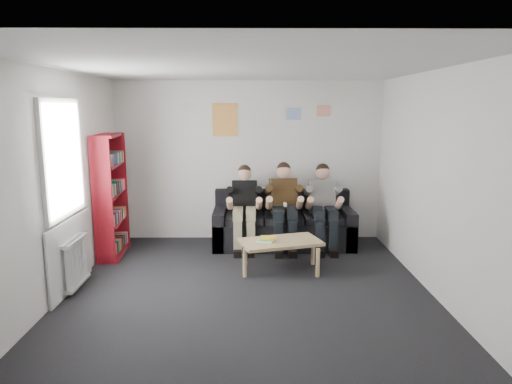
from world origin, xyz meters
TOP-DOWN VIEW (x-y plane):
  - room_shell at (0.00, 0.00)m, footprint 5.00×5.00m
  - sofa at (0.56, 2.07)m, footprint 2.27×0.93m
  - bookshelf at (-2.08, 1.53)m, footprint 0.28×0.84m
  - coffee_table at (0.44, 0.83)m, footprint 1.09×0.60m
  - game_cases at (0.25, 0.81)m, footprint 0.26×0.22m
  - person_left at (-0.07, 1.87)m, footprint 0.40×0.86m
  - person_middle at (0.56, 1.86)m, footprint 0.42×0.91m
  - person_right at (1.20, 1.86)m, footprint 0.41×0.88m
  - radiator at (-2.15, 0.20)m, footprint 0.10×0.64m
  - window at (-2.22, 0.20)m, footprint 0.05×1.30m
  - poster_large at (-0.40, 2.49)m, footprint 0.42×0.01m
  - poster_blue at (0.75, 2.49)m, footprint 0.25×0.01m
  - poster_pink at (1.25, 2.49)m, footprint 0.22×0.01m
  - poster_sign at (-1.00, 2.49)m, footprint 0.20×0.01m

SIDE VIEW (x-z plane):
  - sofa at x=0.56m, z-range -0.12..0.76m
  - radiator at x=-2.15m, z-range 0.05..0.65m
  - coffee_table at x=0.44m, z-range 0.17..0.60m
  - game_cases at x=0.25m, z-range 0.44..0.49m
  - person_left at x=-0.07m, z-range 0.00..1.35m
  - person_right at x=1.20m, z-range 0.00..1.36m
  - person_middle at x=0.56m, z-range 0.00..1.38m
  - bookshelf at x=-2.08m, z-range 0.00..1.87m
  - window at x=-2.22m, z-range -0.15..2.21m
  - room_shell at x=0.00m, z-range -1.15..3.85m
  - poster_large at x=-0.40m, z-range 1.77..2.32m
  - poster_blue at x=0.75m, z-range 2.05..2.25m
  - poster_pink at x=1.25m, z-range 2.11..2.29m
  - poster_sign at x=-1.00m, z-range 2.18..2.32m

